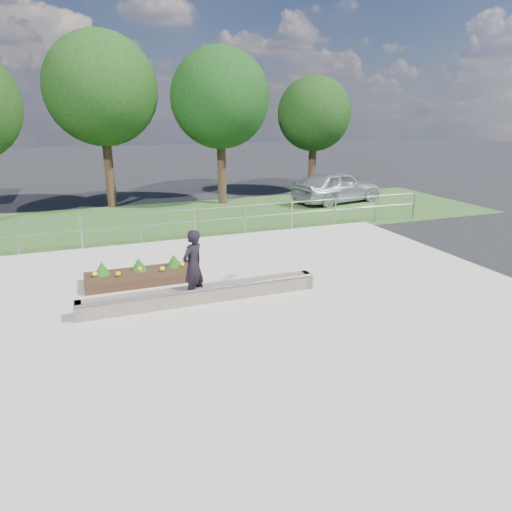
{
  "coord_description": "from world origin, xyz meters",
  "views": [
    {
      "loc": [
        -3.7,
        -8.88,
        4.62
      ],
      "look_at": [
        0.2,
        1.5,
        1.1
      ],
      "focal_mm": 32.0,
      "sensor_mm": 36.0,
      "label": 1
    }
  ],
  "objects": [
    {
      "name": "tree_mid_right",
      "position": [
        3.0,
        14.0,
        5.23
      ],
      "size": [
        4.9,
        4.9,
        7.7
      ],
      "color": "#332014",
      "rests_on": "ground"
    },
    {
      "name": "concrete_slab",
      "position": [
        0.0,
        0.0,
        0.03
      ],
      "size": [
        15.0,
        15.0,
        0.06
      ],
      "primitive_type": "cube",
      "color": "#B0AB9C",
      "rests_on": "ground"
    },
    {
      "name": "parked_car",
      "position": [
        8.74,
        12.05,
        0.84
      ],
      "size": [
        5.25,
        2.94,
        1.69
      ],
      "primitive_type": "imported",
      "rotation": [
        0.0,
        0.0,
        1.77
      ],
      "color": "#A5AAAF",
      "rests_on": "ground"
    },
    {
      "name": "grind_ledge",
      "position": [
        -1.24,
        1.5,
        0.26
      ],
      "size": [
        6.0,
        0.44,
        0.43
      ],
      "color": "brown",
      "rests_on": "concrete_slab"
    },
    {
      "name": "skateboarder",
      "position": [
        -1.44,
        1.48,
        1.03
      ],
      "size": [
        0.8,
        0.74,
        1.88
      ],
      "color": "white",
      "rests_on": "concrete_slab"
    },
    {
      "name": "tree_far_right",
      "position": [
        9.0,
        15.5,
        4.48
      ],
      "size": [
        4.2,
        4.2,
        6.6
      ],
      "color": "#321E14",
      "rests_on": "ground"
    },
    {
      "name": "fence",
      "position": [
        0.0,
        7.5,
        0.77
      ],
      "size": [
        20.06,
        0.06,
        1.2
      ],
      "color": "gray",
      "rests_on": "ground"
    },
    {
      "name": "tree_mid_left",
      "position": [
        -2.5,
        15.0,
        5.61
      ],
      "size": [
        5.25,
        5.25,
        8.25
      ],
      "color": "#331E14",
      "rests_on": "ground"
    },
    {
      "name": "grass_verge",
      "position": [
        0.0,
        11.0,
        0.01
      ],
      "size": [
        30.0,
        8.0,
        0.02
      ],
      "primitive_type": "cube",
      "color": "#2C5020",
      "rests_on": "ground"
    },
    {
      "name": "planter_bed",
      "position": [
        -2.51,
        3.55,
        0.24
      ],
      "size": [
        3.0,
        1.2,
        0.61
      ],
      "color": "black",
      "rests_on": "concrete_slab"
    },
    {
      "name": "ground",
      "position": [
        0.0,
        0.0,
        0.0
      ],
      "size": [
        120.0,
        120.0,
        0.0
      ],
      "primitive_type": "plane",
      "color": "black",
      "rests_on": "ground"
    }
  ]
}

